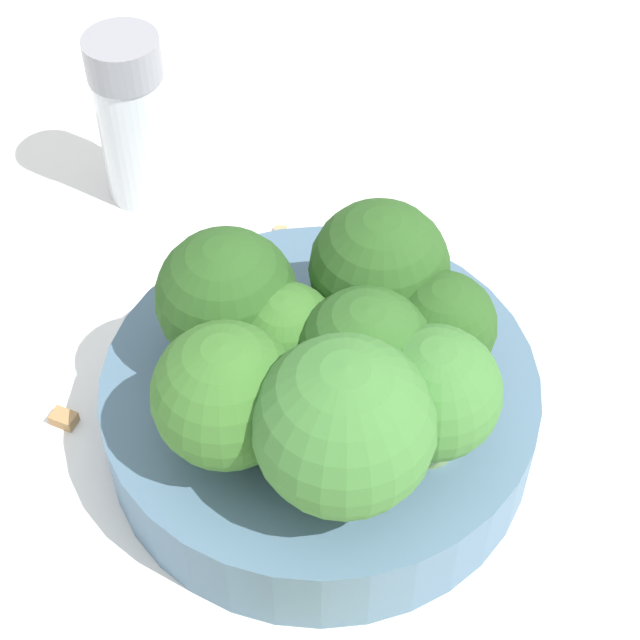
# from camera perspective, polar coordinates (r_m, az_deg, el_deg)

# --- Properties ---
(ground_plane) EXTENTS (3.00, 3.00, 0.00)m
(ground_plane) POSITION_cam_1_polar(r_m,az_deg,el_deg) (0.42, -0.00, -6.09)
(ground_plane) COLOR white
(bowl) EXTENTS (0.16, 0.16, 0.03)m
(bowl) POSITION_cam_1_polar(r_m,az_deg,el_deg) (0.40, -0.00, -4.70)
(bowl) COLOR slate
(bowl) RESTS_ON ground_plane
(broccoli_floret_0) EXTENTS (0.06, 0.06, 0.07)m
(broccoli_floret_0) POSITION_cam_1_polar(r_m,az_deg,el_deg) (0.33, 1.29, -5.73)
(broccoli_floret_0) COLOR #84AD66
(broccoli_floret_0) RESTS_ON bowl
(broccoli_floret_1) EXTENTS (0.05, 0.05, 0.06)m
(broccoli_floret_1) POSITION_cam_1_polar(r_m,az_deg,el_deg) (0.38, 2.93, 2.73)
(broccoli_floret_1) COLOR #8EB770
(broccoli_floret_1) RESTS_ON bowl
(broccoli_floret_2) EXTENTS (0.04, 0.04, 0.05)m
(broccoli_floret_2) POSITION_cam_1_polar(r_m,az_deg,el_deg) (0.37, -1.81, -1.08)
(broccoli_floret_2) COLOR #84AD66
(broccoli_floret_2) RESTS_ON bowl
(broccoli_floret_3) EXTENTS (0.05, 0.05, 0.06)m
(broccoli_floret_3) POSITION_cam_1_polar(r_m,az_deg,el_deg) (0.35, -4.89, -4.23)
(broccoli_floret_3) COLOR #7A9E5B
(broccoli_floret_3) RESTS_ON bowl
(broccoli_floret_4) EXTENTS (0.05, 0.05, 0.06)m
(broccoli_floret_4) POSITION_cam_1_polar(r_m,az_deg,el_deg) (0.36, 2.77, -1.79)
(broccoli_floret_4) COLOR #84AD66
(broccoli_floret_4) RESTS_ON bowl
(broccoli_floret_5) EXTENTS (0.05, 0.05, 0.05)m
(broccoli_floret_5) POSITION_cam_1_polar(r_m,az_deg,el_deg) (0.35, 6.05, -4.03)
(broccoli_floret_5) COLOR #7A9E5B
(broccoli_floret_5) RESTS_ON bowl
(broccoli_floret_6) EXTENTS (0.05, 0.05, 0.06)m
(broccoli_floret_6) POSITION_cam_1_polar(r_m,az_deg,el_deg) (0.38, -4.98, 1.05)
(broccoli_floret_6) COLOR #7A9E5B
(broccoli_floret_6) RESTS_ON bowl
(broccoli_floret_7) EXTENTS (0.04, 0.04, 0.05)m
(broccoli_floret_7) POSITION_cam_1_polar(r_m,az_deg,el_deg) (0.37, 6.48, -0.52)
(broccoli_floret_7) COLOR #8EB770
(broccoli_floret_7) RESTS_ON bowl
(pepper_shaker) EXTENTS (0.03, 0.03, 0.08)m
(pepper_shaker) POSITION_cam_1_polar(r_m,az_deg,el_deg) (0.49, -9.96, 10.53)
(pepper_shaker) COLOR silver
(pepper_shaker) RESTS_ON ground_plane
(almond_crumb_1) EXTENTS (0.01, 0.01, 0.01)m
(almond_crumb_1) POSITION_cam_1_polar(r_m,az_deg,el_deg) (0.43, -13.56, -4.95)
(almond_crumb_1) COLOR #AD7F4C
(almond_crumb_1) RESTS_ON ground_plane
(almond_crumb_2) EXTENTS (0.01, 0.01, 0.01)m
(almond_crumb_2) POSITION_cam_1_polar(r_m,az_deg,el_deg) (0.49, -2.11, 4.92)
(almond_crumb_2) COLOR tan
(almond_crumb_2) RESTS_ON ground_plane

